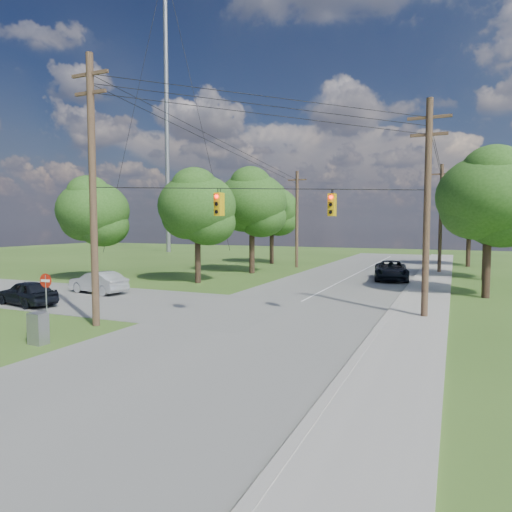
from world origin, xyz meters
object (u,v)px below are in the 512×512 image
at_px(pole_sw, 93,187).
at_px(car_main_north, 391,270).
at_px(pole_ne, 427,205).
at_px(car_cross_silver, 98,282).
at_px(pole_north_w, 297,218).
at_px(do_not_enter_sign, 46,285).
at_px(control_cabinet, 38,329).
at_px(pole_north_e, 441,218).
at_px(car_cross_dark, 27,293).

height_order(pole_sw, car_main_north, pole_sw).
bearing_deg(pole_ne, pole_sw, -150.62).
xyz_separation_m(pole_sw, car_cross_silver, (-6.63, 7.33, -5.48)).
bearing_deg(pole_north_w, do_not_enter_sign, -96.54).
distance_m(car_cross_silver, do_not_enter_sign, 7.38).
relative_size(pole_north_w, car_main_north, 1.80).
relative_size(pole_sw, pole_north_w, 1.20).
relative_size(pole_sw, control_cabinet, 9.88).
height_order(pole_north_e, car_cross_silver, pole_north_e).
bearing_deg(car_cross_silver, pole_sw, 51.56).
bearing_deg(pole_north_w, pole_ne, -57.71).
xyz_separation_m(pole_north_e, pole_north_w, (-13.90, 0.00, 0.00)).
height_order(car_main_north, do_not_enter_sign, do_not_enter_sign).
xyz_separation_m(pole_north_w, do_not_enter_sign, (-3.32, -29.00, -3.55)).
bearing_deg(pole_north_e, do_not_enter_sign, -120.71).
relative_size(pole_ne, car_cross_silver, 2.42).
bearing_deg(pole_sw, car_cross_silver, 132.14).
bearing_deg(pole_north_w, pole_north_e, 0.00).
xyz_separation_m(car_cross_dark, control_cabinet, (7.39, -5.67, -0.13)).
distance_m(pole_north_e, control_cabinet, 35.80).
bearing_deg(pole_sw, do_not_enter_sign, 170.88).
relative_size(pole_north_e, do_not_enter_sign, 4.67).
bearing_deg(car_cross_silver, pole_north_e, 147.30).
bearing_deg(car_cross_silver, control_cabinet, 42.33).
bearing_deg(car_cross_dark, pole_ne, 115.36).
relative_size(pole_ne, do_not_enter_sign, 4.91).
xyz_separation_m(car_cross_dark, do_not_enter_sign, (3.37, -1.70, 0.84)).
bearing_deg(pole_north_w, pole_sw, -89.23).
height_order(car_cross_dark, do_not_enter_sign, do_not_enter_sign).
bearing_deg(pole_north_w, car_cross_dark, -103.78).
relative_size(pole_north_w, car_cross_silver, 2.30).
bearing_deg(do_not_enter_sign, car_main_north, 53.00).
bearing_deg(car_main_north, pole_north_w, 136.18).
bearing_deg(do_not_enter_sign, control_cabinet, -49.09).
xyz_separation_m(pole_ne, pole_north_w, (-13.90, 22.00, -0.34)).
bearing_deg(control_cabinet, pole_sw, 97.90).
bearing_deg(pole_north_e, control_cabinet, -111.83).
height_order(pole_north_e, do_not_enter_sign, pole_north_e).
bearing_deg(car_cross_silver, pole_ne, 100.19).
height_order(car_cross_silver, car_main_north, car_main_north).
bearing_deg(car_cross_dark, pole_sw, 82.98).
xyz_separation_m(pole_ne, control_cabinet, (-13.21, -10.97, -4.86)).
distance_m(car_cross_silver, control_cabinet, 12.75).
distance_m(car_main_north, control_cabinet, 27.44).
bearing_deg(do_not_enter_sign, pole_north_e, 54.85).
bearing_deg(pole_ne, car_cross_silver, -179.23).
bearing_deg(pole_sw, car_main_north, 65.59).
xyz_separation_m(pole_north_e, control_cabinet, (-13.21, -32.97, -4.52)).
relative_size(pole_sw, car_main_north, 2.16).
xyz_separation_m(pole_ne, car_main_north, (-3.40, 14.65, -4.66)).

